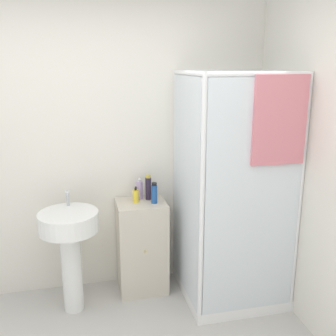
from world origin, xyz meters
name	(u,v)px	position (x,y,z in m)	size (l,w,h in m)	color
wall_back	(75,151)	(0.00, 1.70, 1.25)	(6.40, 0.06, 2.50)	silver
shower_enclosure	(229,237)	(1.22, 1.18, 0.56)	(0.82, 0.85, 1.92)	white
vanity_cabinet	(142,246)	(0.53, 1.49, 0.41)	(0.42, 0.38, 0.82)	beige
sink	(70,240)	(-0.08, 1.30, 0.62)	(0.47, 0.47, 0.98)	white
soap_dispenser	(136,196)	(0.48, 1.50, 0.88)	(0.05, 0.05, 0.14)	yellow
shampoo_bottle_tall_black	(148,188)	(0.60, 1.55, 0.93)	(0.05, 0.05, 0.22)	#281E33
shampoo_bottle_blue	(154,193)	(0.63, 1.44, 0.91)	(0.05, 0.05, 0.18)	#1E4C93
lotion_bottle_white	(140,190)	(0.53, 1.58, 0.90)	(0.06, 0.06, 0.19)	#B299C6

